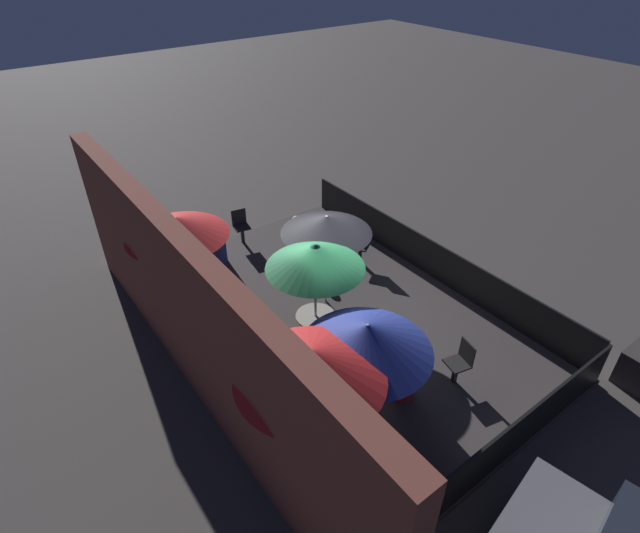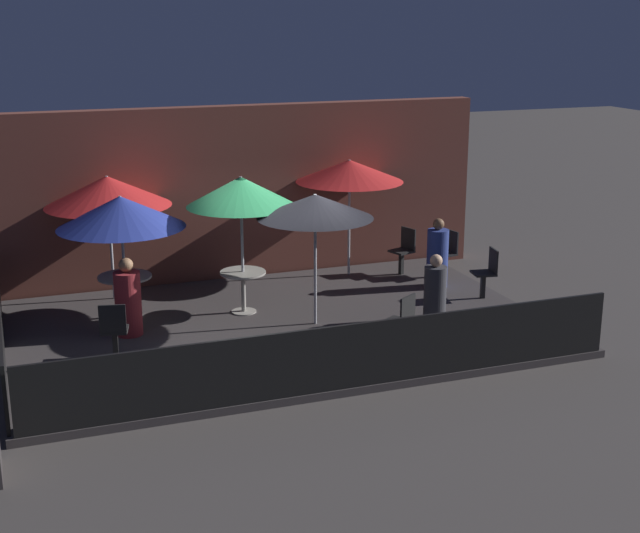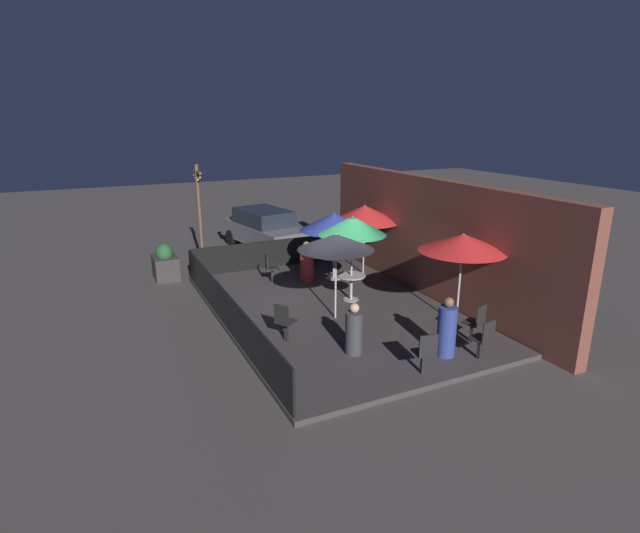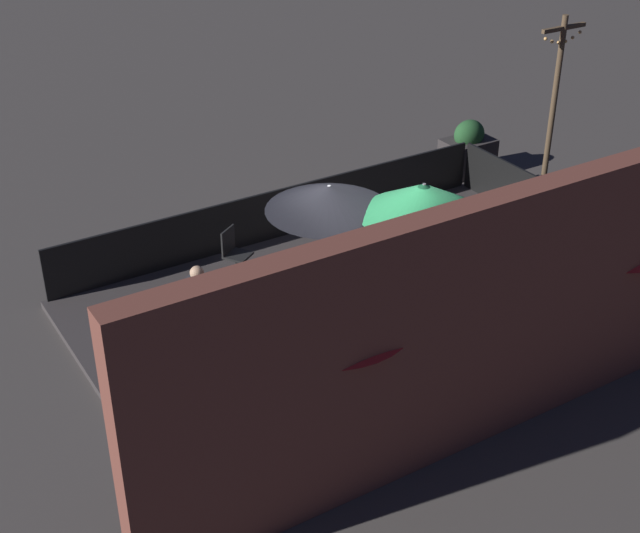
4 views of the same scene
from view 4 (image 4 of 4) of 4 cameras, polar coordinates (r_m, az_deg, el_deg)
The scene contains 22 objects.
ground_plane at distance 14.54m, azimuth 3.03°, elevation -3.04°, with size 60.00×60.00×0.00m, color #423D3A.
patio_deck at distance 14.51m, azimuth 3.03°, elevation -2.85°, with size 8.93×5.93×0.12m.
building_wall at distance 11.55m, azimuth 12.23°, elevation -2.97°, with size 10.53×0.36×3.51m.
fence_front at distance 16.41m, azimuth -2.68°, elevation 3.42°, with size 8.73×0.05×0.95m.
fence_side_left at distance 16.87m, azimuth 15.60°, elevation 3.04°, with size 0.05×5.73×0.95m.
patio_umbrella_0 at distance 14.11m, azimuth 14.11°, elevation 4.19°, with size 2.18×2.18×2.14m.
patio_umbrella_1 at distance 13.06m, azimuth 6.62°, elevation 4.25°, with size 1.89×1.89×2.43m.
patio_umbrella_2 at distance 13.34m, azimuth 0.58°, elevation 4.42°, with size 1.94×1.94×2.24m.
patio_umbrella_3 at distance 13.42m, azimuth 17.72°, elevation 3.01°, with size 2.28×2.28×2.30m.
patio_umbrella_4 at distance 10.59m, azimuth 0.45°, elevation -2.37°, with size 2.14×2.14×2.33m.
dining_table_0 at distance 14.69m, azimuth 13.51°, elevation -0.29°, with size 0.93×0.93×0.75m.
dining_table_1 at distance 13.81m, azimuth 6.25°, elevation -1.68°, with size 0.81×0.81×0.75m.
patio_chair_0 at distance 12.65m, azimuth -12.32°, elevation -5.91°, with size 0.46×0.46×0.94m.
patio_chair_1 at distance 15.04m, azimuth -5.49°, elevation 0.88°, with size 0.55×0.55×0.95m.
patio_chair_2 at distance 11.38m, azimuth -5.14°, elevation -9.87°, with size 0.51×0.51×0.94m.
patio_chair_3 at distance 16.28m, azimuth 9.82°, elevation 2.88°, with size 0.48×0.48×0.93m.
patio_chair_4 at distance 11.49m, azimuth -9.47°, elevation -9.79°, with size 0.46×0.46×0.93m.
patron_0 at distance 15.31m, azimuth 11.39°, elevation 1.19°, with size 0.45×0.45×1.31m.
patron_1 at distance 13.70m, azimuth -7.73°, elevation -2.39°, with size 0.46×0.46×1.18m.
patron_2 at distance 12.00m, azimuth -8.35°, elevation -7.18°, with size 0.55×0.55×1.35m.
planter_box at distance 19.63m, azimuth 9.45°, elevation 7.37°, with size 1.08×0.76×1.20m.
light_post at distance 18.75m, azimuth 14.81°, elevation 10.62°, with size 1.10×0.12×3.60m.
Camera 4 is at (7.06, 9.99, 7.87)m, focal length 50.00 mm.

